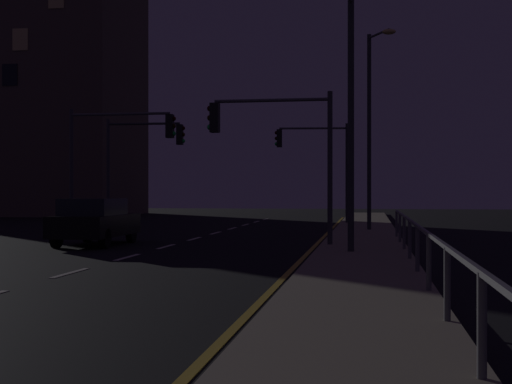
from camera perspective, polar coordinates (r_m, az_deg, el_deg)
ground_plane at (r=21.52m, az=-9.25°, el=-4.77°), size 112.00×112.00×0.00m
sidewalk_right at (r=20.49m, az=8.00°, el=-4.82°), size 2.67×77.00×0.14m
lane_markings_center at (r=24.86m, az=-6.78°, el=-4.10°), size 0.14×50.00×0.01m
lane_edge_line at (r=25.54m, az=4.54°, el=-3.99°), size 0.14×53.00×0.01m
car at (r=25.86m, az=-12.03°, el=-2.13°), size 1.89×4.43×1.57m
traffic_light_mid_left at (r=24.11m, az=1.29°, el=4.20°), size 4.04×0.35×4.81m
traffic_light_far_left at (r=36.02m, az=-8.61°, el=3.05°), size 3.79×0.38×5.23m
traffic_light_overhead_east at (r=40.34m, az=4.48°, el=2.97°), size 3.90×0.57×5.25m
traffic_light_far_center at (r=31.42m, az=-10.41°, el=3.52°), size 4.54×0.36×5.20m
street_lamp_across_street at (r=33.12m, az=8.76°, el=5.89°), size 1.18×1.91×8.48m
street_lamp_median at (r=21.02m, az=7.07°, el=7.19°), size 0.56×1.88×7.11m
barrier_fence at (r=14.66m, az=12.44°, el=-3.59°), size 0.09×27.45×0.98m
building_distant at (r=61.32m, az=-17.18°, el=11.30°), size 16.59×10.81×27.49m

